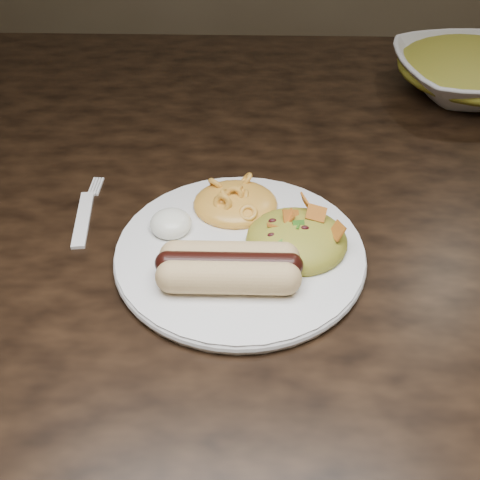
{
  "coord_description": "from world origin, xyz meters",
  "views": [
    {
      "loc": [
        0.01,
        -0.62,
        1.15
      ],
      "look_at": [
        0.0,
        -0.18,
        0.77
      ],
      "focal_mm": 42.0,
      "sensor_mm": 36.0,
      "label": 1
    }
  ],
  "objects_px": {
    "table": "(242,220)",
    "fork": "(83,219)",
    "plate": "(240,252)",
    "serving_bowl": "(473,75)"
  },
  "relations": [
    {
      "from": "table",
      "to": "fork",
      "type": "relative_size",
      "value": 11.57
    },
    {
      "from": "plate",
      "to": "serving_bowl",
      "type": "distance_m",
      "value": 0.53
    },
    {
      "from": "fork",
      "to": "serving_bowl",
      "type": "xyz_separation_m",
      "value": [
        0.53,
        0.34,
        0.03
      ]
    },
    {
      "from": "table",
      "to": "serving_bowl",
      "type": "distance_m",
      "value": 0.43
    },
    {
      "from": "table",
      "to": "plate",
      "type": "bearing_deg",
      "value": -89.32
    },
    {
      "from": "fork",
      "to": "serving_bowl",
      "type": "relative_size",
      "value": 0.58
    },
    {
      "from": "table",
      "to": "serving_bowl",
      "type": "height_order",
      "value": "serving_bowl"
    },
    {
      "from": "plate",
      "to": "fork",
      "type": "height_order",
      "value": "plate"
    },
    {
      "from": "table",
      "to": "fork",
      "type": "distance_m",
      "value": 0.24
    },
    {
      "from": "plate",
      "to": "table",
      "type": "bearing_deg",
      "value": 90.68
    }
  ]
}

